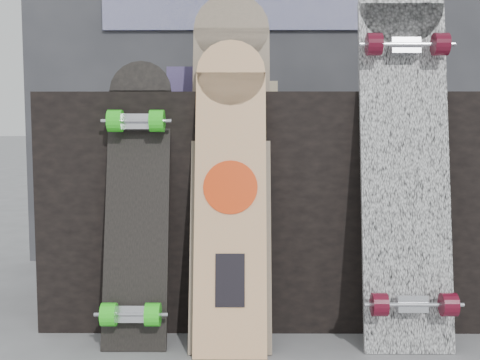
{
  "coord_description": "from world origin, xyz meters",
  "views": [
    {
      "loc": [
        -0.12,
        -1.74,
        0.7
      ],
      "look_at": [
        -0.13,
        0.2,
        0.51
      ],
      "focal_mm": 45.0,
      "sensor_mm": 36.0,
      "label": 1
    }
  ],
  "objects_px": {
    "vendor_table": "(274,203)",
    "longboard_cascadia": "(405,144)",
    "longboard_geisha": "(230,183)",
    "longboard_celtic": "(231,152)",
    "skateboard_dark": "(137,198)"
  },
  "relations": [
    {
      "from": "vendor_table",
      "to": "longboard_cascadia",
      "type": "bearing_deg",
      "value": -42.53
    },
    {
      "from": "longboard_celtic",
      "to": "longboard_cascadia",
      "type": "bearing_deg",
      "value": -6.0
    },
    {
      "from": "longboard_geisha",
      "to": "skateboard_dark",
      "type": "xyz_separation_m",
      "value": [
        -0.3,
        0.02,
        -0.05
      ]
    },
    {
      "from": "vendor_table",
      "to": "longboard_celtic",
      "type": "xyz_separation_m",
      "value": [
        -0.15,
        -0.3,
        0.21
      ]
    },
    {
      "from": "longboard_geisha",
      "to": "vendor_table",
      "type": "bearing_deg",
      "value": 67.86
    },
    {
      "from": "longboard_geisha",
      "to": "longboard_cascadia",
      "type": "relative_size",
      "value": 0.8
    },
    {
      "from": "longboard_celtic",
      "to": "longboard_cascadia",
      "type": "relative_size",
      "value": 0.94
    },
    {
      "from": "longboard_cascadia",
      "to": "skateboard_dark",
      "type": "relative_size",
      "value": 1.35
    },
    {
      "from": "longboard_geisha",
      "to": "longboard_cascadia",
      "type": "bearing_deg",
      "value": 2.16
    },
    {
      "from": "longboard_geisha",
      "to": "skateboard_dark",
      "type": "distance_m",
      "value": 0.3
    },
    {
      "from": "longboard_celtic",
      "to": "longboard_cascadia",
      "type": "xyz_separation_m",
      "value": [
        0.55,
        -0.06,
        0.03
      ]
    },
    {
      "from": "vendor_table",
      "to": "longboard_cascadia",
      "type": "relative_size",
      "value": 1.31
    },
    {
      "from": "vendor_table",
      "to": "longboard_geisha",
      "type": "height_order",
      "value": "longboard_geisha"
    },
    {
      "from": "longboard_geisha",
      "to": "longboard_celtic",
      "type": "relative_size",
      "value": 0.85
    },
    {
      "from": "longboard_geisha",
      "to": "longboard_celtic",
      "type": "distance_m",
      "value": 0.12
    }
  ]
}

